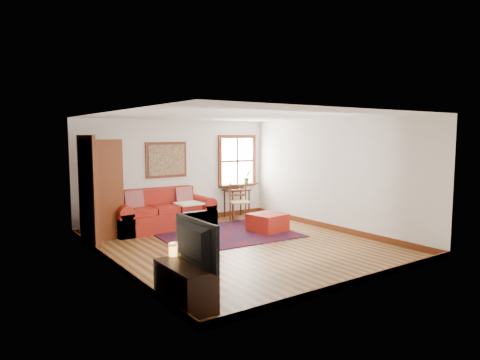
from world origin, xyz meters
TOP-DOWN VIEW (x-y plane):
  - ground at (0.00, 0.00)m, footprint 5.50×5.50m
  - room_envelope at (0.00, 0.02)m, footprint 5.04×5.54m
  - window at (1.78, 2.70)m, footprint 1.18×0.20m
  - doorway at (-2.21, 1.78)m, footprint 0.89×1.08m
  - framed_artwork at (-0.30, 2.71)m, footprint 1.05×0.07m
  - persian_rug at (0.27, 1.00)m, footprint 2.96×2.44m
  - red_leather_sofa at (-0.62, 2.30)m, footprint 2.33×0.96m
  - red_ottoman at (1.18, 0.69)m, footprint 0.80×0.80m
  - side_table at (1.56, 2.46)m, footprint 0.62×0.46m
  - ladder_back_chair at (1.31, 2.00)m, footprint 0.59×0.58m
  - media_cabinet at (-2.27, -1.98)m, footprint 0.43×0.96m
  - television at (-2.25, -2.07)m, footprint 0.13×1.01m
  - candle_hurricane at (-2.22, -1.55)m, footprint 0.12×0.12m

SIDE VIEW (x-z plane):
  - ground at x=0.00m, z-range 0.00..0.00m
  - persian_rug at x=0.27m, z-range 0.00..0.02m
  - red_ottoman at x=1.18m, z-range 0.00..0.40m
  - media_cabinet at x=-2.27m, z-range 0.00..0.53m
  - red_leather_sofa at x=-0.62m, z-range -0.15..0.76m
  - ladder_back_chair at x=1.31m, z-range 0.04..1.03m
  - candle_hurricane at x=-2.22m, z-range 0.52..0.70m
  - side_table at x=1.56m, z-range 0.24..0.98m
  - television at x=-2.25m, z-range 0.53..1.11m
  - doorway at x=-2.21m, z-range 0.00..2.14m
  - window at x=1.78m, z-range 0.62..2.00m
  - framed_artwork at x=-0.30m, z-range 1.13..1.98m
  - room_envelope at x=0.00m, z-range 0.39..2.91m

